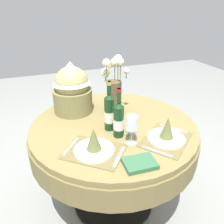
{
  "coord_description": "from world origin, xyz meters",
  "views": [
    {
      "loc": [
        -0.51,
        -1.33,
        1.57
      ],
      "look_at": [
        0.0,
        0.03,
        0.85
      ],
      "focal_mm": 35.96,
      "sensor_mm": 36.0,
      "label": 1
    }
  ],
  "objects_px": {
    "book_on_table": "(140,163)",
    "place_setting_left": "(94,145)",
    "tumbler_near_left": "(132,126)",
    "gift_tub_back_left": "(72,86)",
    "wine_bottle_left": "(119,119)",
    "wine_bottle_centre": "(109,112)",
    "dining_table": "(113,139)",
    "wine_glass_right": "(132,124)",
    "place_setting_right": "(167,133)",
    "flower_vase": "(114,89)"
  },
  "relations": [
    {
      "from": "book_on_table",
      "to": "place_setting_left",
      "type": "bearing_deg",
      "value": 137.52
    },
    {
      "from": "tumbler_near_left",
      "to": "gift_tub_back_left",
      "type": "height_order",
      "value": "gift_tub_back_left"
    },
    {
      "from": "book_on_table",
      "to": "gift_tub_back_left",
      "type": "distance_m",
      "value": 0.83
    },
    {
      "from": "wine_bottle_left",
      "to": "wine_bottle_centre",
      "type": "distance_m",
      "value": 0.11
    },
    {
      "from": "dining_table",
      "to": "tumbler_near_left",
      "type": "relative_size",
      "value": 12.5
    },
    {
      "from": "wine_bottle_left",
      "to": "wine_glass_right",
      "type": "height_order",
      "value": "wine_bottle_left"
    },
    {
      "from": "tumbler_near_left",
      "to": "dining_table",
      "type": "bearing_deg",
      "value": 114.54
    },
    {
      "from": "wine_bottle_centre",
      "to": "place_setting_right",
      "type": "bearing_deg",
      "value": -40.71
    },
    {
      "from": "place_setting_right",
      "to": "wine_bottle_centre",
      "type": "distance_m",
      "value": 0.4
    },
    {
      "from": "wine_bottle_left",
      "to": "gift_tub_back_left",
      "type": "relative_size",
      "value": 0.82
    },
    {
      "from": "dining_table",
      "to": "wine_bottle_left",
      "type": "bearing_deg",
      "value": -99.26
    },
    {
      "from": "dining_table",
      "to": "flower_vase",
      "type": "distance_m",
      "value": 0.38
    },
    {
      "from": "wine_bottle_centre",
      "to": "wine_glass_right",
      "type": "distance_m",
      "value": 0.22
    },
    {
      "from": "place_setting_left",
      "to": "wine_bottle_left",
      "type": "distance_m",
      "value": 0.24
    },
    {
      "from": "gift_tub_back_left",
      "to": "wine_bottle_left",
      "type": "bearing_deg",
      "value": -67.01
    },
    {
      "from": "wine_glass_right",
      "to": "wine_bottle_left",
      "type": "bearing_deg",
      "value": 112.83
    },
    {
      "from": "tumbler_near_left",
      "to": "gift_tub_back_left",
      "type": "bearing_deg",
      "value": 122.69
    },
    {
      "from": "book_on_table",
      "to": "place_setting_right",
      "type": "bearing_deg",
      "value": 34.31
    },
    {
      "from": "flower_vase",
      "to": "wine_bottle_centre",
      "type": "distance_m",
      "value": 0.25
    },
    {
      "from": "place_setting_left",
      "to": "book_on_table",
      "type": "distance_m",
      "value": 0.28
    },
    {
      "from": "dining_table",
      "to": "flower_vase",
      "type": "height_order",
      "value": "flower_vase"
    },
    {
      "from": "flower_vase",
      "to": "wine_bottle_left",
      "type": "distance_m",
      "value": 0.34
    },
    {
      "from": "gift_tub_back_left",
      "to": "tumbler_near_left",
      "type": "bearing_deg",
      "value": -57.31
    },
    {
      "from": "dining_table",
      "to": "wine_bottle_centre",
      "type": "xyz_separation_m",
      "value": [
        -0.05,
        -0.06,
        0.27
      ]
    },
    {
      "from": "place_setting_right",
      "to": "tumbler_near_left",
      "type": "bearing_deg",
      "value": 137.54
    },
    {
      "from": "tumbler_near_left",
      "to": "gift_tub_back_left",
      "type": "relative_size",
      "value": 0.24
    },
    {
      "from": "flower_vase",
      "to": "wine_bottle_left",
      "type": "height_order",
      "value": "flower_vase"
    },
    {
      "from": "wine_bottle_left",
      "to": "tumbler_near_left",
      "type": "relative_size",
      "value": 3.41
    },
    {
      "from": "flower_vase",
      "to": "tumbler_near_left",
      "type": "height_order",
      "value": "flower_vase"
    },
    {
      "from": "wine_bottle_left",
      "to": "wine_bottle_centre",
      "type": "xyz_separation_m",
      "value": [
        -0.03,
        0.1,
        0.01
      ]
    },
    {
      "from": "place_setting_right",
      "to": "wine_bottle_centre",
      "type": "relative_size",
      "value": 1.23
    },
    {
      "from": "place_setting_left",
      "to": "wine_bottle_centre",
      "type": "relative_size",
      "value": 1.23
    },
    {
      "from": "dining_table",
      "to": "gift_tub_back_left",
      "type": "relative_size",
      "value": 3.02
    },
    {
      "from": "tumbler_near_left",
      "to": "book_on_table",
      "type": "relative_size",
      "value": 0.56
    },
    {
      "from": "flower_vase",
      "to": "wine_glass_right",
      "type": "height_order",
      "value": "flower_vase"
    },
    {
      "from": "dining_table",
      "to": "wine_bottle_left",
      "type": "xyz_separation_m",
      "value": [
        -0.03,
        -0.16,
        0.26
      ]
    },
    {
      "from": "dining_table",
      "to": "wine_bottle_left",
      "type": "distance_m",
      "value": 0.31
    },
    {
      "from": "place_setting_right",
      "to": "wine_bottle_left",
      "type": "relative_size",
      "value": 1.29
    },
    {
      "from": "wine_bottle_left",
      "to": "book_on_table",
      "type": "height_order",
      "value": "wine_bottle_left"
    },
    {
      "from": "wine_bottle_left",
      "to": "gift_tub_back_left",
      "type": "bearing_deg",
      "value": 112.99
    },
    {
      "from": "place_setting_left",
      "to": "tumbler_near_left",
      "type": "bearing_deg",
      "value": 21.49
    },
    {
      "from": "dining_table",
      "to": "wine_glass_right",
      "type": "bearing_deg",
      "value": -86.34
    },
    {
      "from": "tumbler_near_left",
      "to": "book_on_table",
      "type": "xyz_separation_m",
      "value": [
        -0.1,
        -0.32,
        -0.04
      ]
    },
    {
      "from": "dining_table",
      "to": "wine_bottle_left",
      "type": "height_order",
      "value": "wine_bottle_left"
    },
    {
      "from": "place_setting_left",
      "to": "place_setting_right",
      "type": "relative_size",
      "value": 1.0
    },
    {
      "from": "wine_bottle_centre",
      "to": "gift_tub_back_left",
      "type": "relative_size",
      "value": 0.86
    },
    {
      "from": "place_setting_left",
      "to": "wine_bottle_centre",
      "type": "distance_m",
      "value": 0.29
    },
    {
      "from": "wine_glass_right",
      "to": "place_setting_left",
      "type": "bearing_deg",
      "value": -177.9
    },
    {
      "from": "wine_bottle_left",
      "to": "wine_glass_right",
      "type": "relative_size",
      "value": 1.77
    },
    {
      "from": "place_setting_right",
      "to": "flower_vase",
      "type": "relative_size",
      "value": 0.94
    }
  ]
}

